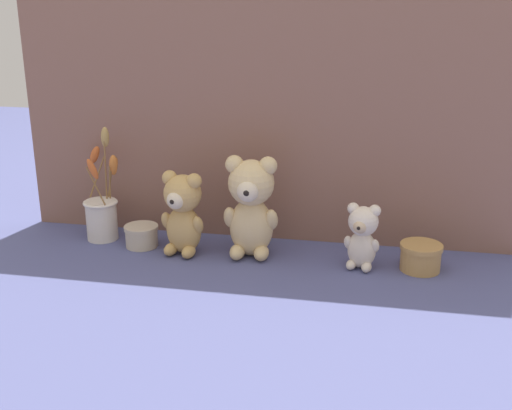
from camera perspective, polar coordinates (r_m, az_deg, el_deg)
ground_plane at (r=1.70m, az=-0.13°, el=-4.85°), size 4.00×4.00×0.00m
backdrop_wall at (r=1.75m, az=0.92°, el=9.23°), size 1.40×0.02×0.79m
teddy_bear_large at (r=1.68m, az=-0.45°, el=0.01°), size 0.15×0.14×0.27m
teddy_bear_medium at (r=1.71m, az=-6.54°, el=-0.58°), size 0.13×0.11×0.23m
teddy_bear_small at (r=1.64m, az=9.43°, el=-2.66°), size 0.10×0.09×0.17m
flower_vase at (r=1.86m, az=-13.54°, el=-0.53°), size 0.11×0.15×0.32m
decorative_tin_tall at (r=1.68m, az=14.42°, el=-4.49°), size 0.11×0.11×0.07m
decorative_tin_short at (r=1.80m, az=-10.14°, el=-2.71°), size 0.09×0.09×0.06m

